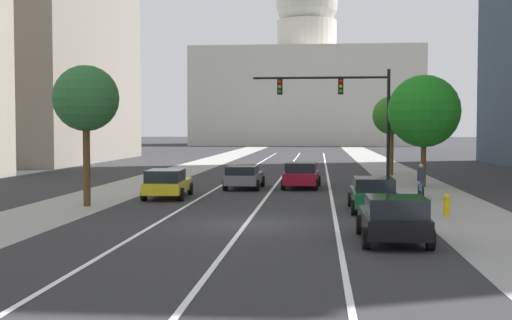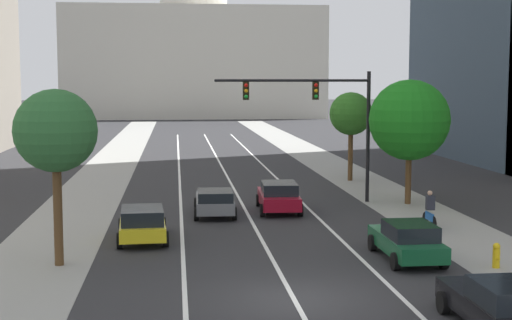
{
  "view_description": "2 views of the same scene",
  "coord_description": "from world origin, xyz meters",
  "px_view_note": "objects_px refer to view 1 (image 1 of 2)",
  "views": [
    {
      "loc": [
        2.65,
        -24.28,
        3.53
      ],
      "look_at": [
        -0.94,
        14.08,
        1.69
      ],
      "focal_mm": 47.31,
      "sensor_mm": 36.0,
      "label": 1
    },
    {
      "loc": [
        -3.51,
        -21.69,
        6.59
      ],
      "look_at": [
        1.05,
        20.32,
        2.08
      ],
      "focal_mm": 52.11,
      "sensor_mm": 36.0,
      "label": 2
    }
  ],
  "objects_px": {
    "car_gray": "(244,176)",
    "car_black": "(394,218)",
    "cyclist": "(421,181)",
    "street_tree_far_right": "(392,116)",
    "fire_hydrant": "(447,205)",
    "street_tree_near_right": "(424,111)",
    "car_yellow": "(167,183)",
    "street_tree_mid_left": "(86,99)",
    "car_green": "(373,194)",
    "capitol_building": "(306,87)",
    "traffic_signal_mast": "(346,102)",
    "car_crimson": "(302,175)"
  },
  "relations": [
    {
      "from": "car_crimson",
      "to": "street_tree_mid_left",
      "type": "height_order",
      "value": "street_tree_mid_left"
    },
    {
      "from": "car_gray",
      "to": "street_tree_near_right",
      "type": "bearing_deg",
      "value": -75.76
    },
    {
      "from": "cyclist",
      "to": "car_gray",
      "type": "bearing_deg",
      "value": 65.21
    },
    {
      "from": "car_black",
      "to": "street_tree_far_right",
      "type": "xyz_separation_m",
      "value": [
        3.05,
        29.71,
        3.64
      ]
    },
    {
      "from": "fire_hydrant",
      "to": "street_tree_far_right",
      "type": "relative_size",
      "value": 0.16
    },
    {
      "from": "car_crimson",
      "to": "fire_hydrant",
      "type": "bearing_deg",
      "value": -150.84
    },
    {
      "from": "traffic_signal_mast",
      "to": "street_tree_mid_left",
      "type": "xyz_separation_m",
      "value": [
        -12.0,
        -12.59,
        -0.33
      ]
    },
    {
      "from": "street_tree_mid_left",
      "to": "car_crimson",
      "type": "bearing_deg",
      "value": 47.15
    },
    {
      "from": "car_gray",
      "to": "car_yellow",
      "type": "distance_m",
      "value": 6.32
    },
    {
      "from": "car_gray",
      "to": "cyclist",
      "type": "height_order",
      "value": "cyclist"
    },
    {
      "from": "car_black",
      "to": "cyclist",
      "type": "xyz_separation_m",
      "value": [
        2.82,
        13.5,
        0.09
      ]
    },
    {
      "from": "traffic_signal_mast",
      "to": "street_tree_near_right",
      "type": "height_order",
      "value": "traffic_signal_mast"
    },
    {
      "from": "cyclist",
      "to": "street_tree_mid_left",
      "type": "relative_size",
      "value": 0.27
    },
    {
      "from": "car_yellow",
      "to": "car_crimson",
      "type": "bearing_deg",
      "value": -49.09
    },
    {
      "from": "traffic_signal_mast",
      "to": "fire_hydrant",
      "type": "bearing_deg",
      "value": -76.81
    },
    {
      "from": "car_gray",
      "to": "fire_hydrant",
      "type": "relative_size",
      "value": 4.77
    },
    {
      "from": "car_crimson",
      "to": "street_tree_mid_left",
      "type": "relative_size",
      "value": 0.72
    },
    {
      "from": "car_crimson",
      "to": "fire_hydrant",
      "type": "height_order",
      "value": "car_crimson"
    },
    {
      "from": "car_gray",
      "to": "car_black",
      "type": "height_order",
      "value": "car_black"
    },
    {
      "from": "car_yellow",
      "to": "fire_hydrant",
      "type": "relative_size",
      "value": 5.11
    },
    {
      "from": "car_gray",
      "to": "car_crimson",
      "type": "relative_size",
      "value": 0.95
    },
    {
      "from": "fire_hydrant",
      "to": "car_gray",
      "type": "bearing_deg",
      "value": 129.7
    },
    {
      "from": "car_gray",
      "to": "cyclist",
      "type": "xyz_separation_m",
      "value": [
        9.41,
        -4.21,
        0.12
      ]
    },
    {
      "from": "traffic_signal_mast",
      "to": "street_tree_mid_left",
      "type": "distance_m",
      "value": 17.4
    },
    {
      "from": "fire_hydrant",
      "to": "street_tree_near_right",
      "type": "height_order",
      "value": "street_tree_near_right"
    },
    {
      "from": "car_gray",
      "to": "traffic_signal_mast",
      "type": "bearing_deg",
      "value": -59.13
    },
    {
      "from": "street_tree_mid_left",
      "to": "street_tree_near_right",
      "type": "height_order",
      "value": "street_tree_near_right"
    },
    {
      "from": "capitol_building",
      "to": "fire_hydrant",
      "type": "relative_size",
      "value": 50.34
    },
    {
      "from": "traffic_signal_mast",
      "to": "cyclist",
      "type": "bearing_deg",
      "value": -65.36
    },
    {
      "from": "car_green",
      "to": "car_crimson",
      "type": "bearing_deg",
      "value": 17.07
    },
    {
      "from": "street_tree_mid_left",
      "to": "street_tree_near_right",
      "type": "bearing_deg",
      "value": 35.05
    },
    {
      "from": "car_green",
      "to": "fire_hydrant",
      "type": "xyz_separation_m",
      "value": [
        2.78,
        -1.46,
        -0.29
      ]
    },
    {
      "from": "car_yellow",
      "to": "fire_hydrant",
      "type": "height_order",
      "value": "car_yellow"
    },
    {
      "from": "cyclist",
      "to": "street_tree_near_right",
      "type": "relative_size",
      "value": 0.26
    },
    {
      "from": "car_green",
      "to": "capitol_building",
      "type": "bearing_deg",
      "value": 2.47
    },
    {
      "from": "capitol_building",
      "to": "car_green",
      "type": "height_order",
      "value": "capitol_building"
    },
    {
      "from": "car_gray",
      "to": "car_black",
      "type": "xyz_separation_m",
      "value": [
        6.59,
        -17.71,
        0.04
      ]
    },
    {
      "from": "car_black",
      "to": "street_tree_far_right",
      "type": "bearing_deg",
      "value": -6.25
    },
    {
      "from": "car_crimson",
      "to": "traffic_signal_mast",
      "type": "bearing_deg",
      "value": -44.02
    },
    {
      "from": "car_gray",
      "to": "fire_hydrant",
      "type": "distance_m",
      "value": 14.67
    },
    {
      "from": "fire_hydrant",
      "to": "capitol_building",
      "type": "bearing_deg",
      "value": 93.88
    },
    {
      "from": "street_tree_far_right",
      "to": "car_yellow",
      "type": "bearing_deg",
      "value": -126.54
    },
    {
      "from": "car_gray",
      "to": "car_green",
      "type": "relative_size",
      "value": 0.97
    },
    {
      "from": "car_green",
      "to": "car_yellow",
      "type": "bearing_deg",
      "value": 65.84
    },
    {
      "from": "car_crimson",
      "to": "cyclist",
      "type": "distance_m",
      "value": 7.95
    },
    {
      "from": "car_black",
      "to": "street_tree_mid_left",
      "type": "bearing_deg",
      "value": 55.77
    },
    {
      "from": "car_black",
      "to": "car_green",
      "type": "xyz_separation_m",
      "value": [
        -0.0,
        7.88,
        -0.01
      ]
    },
    {
      "from": "car_yellow",
      "to": "car_green",
      "type": "distance_m",
      "value": 10.8
    },
    {
      "from": "car_yellow",
      "to": "car_green",
      "type": "relative_size",
      "value": 1.04
    },
    {
      "from": "capitol_building",
      "to": "street_tree_mid_left",
      "type": "xyz_separation_m",
      "value": [
        -7.72,
        -111.64,
        -7.18
      ]
    }
  ]
}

